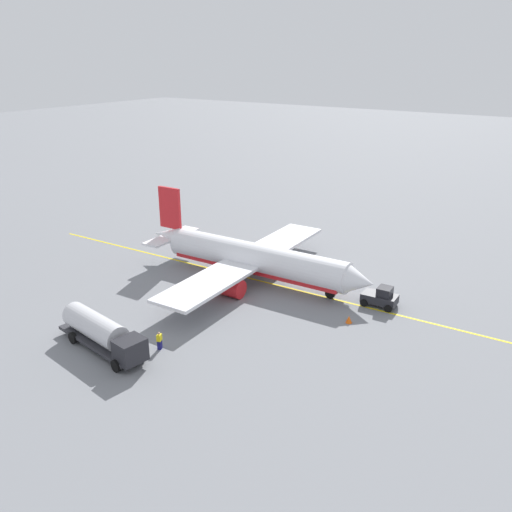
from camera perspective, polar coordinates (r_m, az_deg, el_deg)
The scene contains 7 objects.
ground_plane at distance 62.57m, azimuth 0.00°, elevation -2.57°, with size 400.00×400.00×0.00m, color slate.
airplane at distance 61.86m, azimuth -0.41°, elevation -0.30°, with size 29.78×29.33×9.46m.
fuel_tanker at distance 49.62m, azimuth -16.16°, elevation -7.85°, with size 11.04×4.14×3.15m.
pushback_tug at distance 57.41m, azimuth 13.18°, elevation -4.29°, with size 3.69×2.46×2.20m.
refueling_worker at distance 49.01m, azimuth -10.28°, elevation -8.91°, with size 0.52×0.61×1.71m.
safety_cone_nose at distance 53.60m, azimuth 9.90°, elevation -6.69°, with size 0.65×0.65×0.73m, color #F2590F.
taxi_line_marking at distance 62.57m, azimuth 0.00°, elevation -2.56°, with size 64.84×0.30×0.01m, color yellow.
Camera 1 is at (31.86, -47.76, 24.87)m, focal length 37.43 mm.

